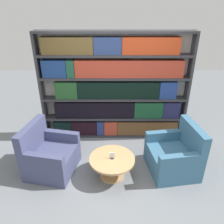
# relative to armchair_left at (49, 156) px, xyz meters

# --- Properties ---
(ground_plane) EXTENTS (14.00, 14.00, 0.00)m
(ground_plane) POSITION_rel_armchair_left_xyz_m (1.21, -0.23, -0.31)
(ground_plane) COLOR slate
(bookshelf) EXTENTS (3.20, 0.30, 2.37)m
(bookshelf) POSITION_rel_armchair_left_xyz_m (1.21, 1.23, 0.85)
(bookshelf) COLOR silver
(bookshelf) RESTS_ON ground_plane
(armchair_left) EXTENTS (0.97, 1.01, 0.93)m
(armchair_left) POSITION_rel_armchair_left_xyz_m (0.00, 0.00, 0.00)
(armchair_left) COLOR #42476B
(armchair_left) RESTS_ON ground_plane
(armchair_right) EXTENTS (0.94, 0.98, 0.93)m
(armchair_right) POSITION_rel_armchair_left_xyz_m (2.32, -0.00, 0.00)
(armchair_right) COLOR #386684
(armchair_right) RESTS_ON ground_plane
(coffee_table) EXTENTS (0.81, 0.81, 0.40)m
(coffee_table) POSITION_rel_armchair_left_xyz_m (1.16, -0.17, -0.03)
(coffee_table) COLOR tan
(coffee_table) RESTS_ON ground_plane
(table_sign) EXTENTS (0.10, 0.06, 0.12)m
(table_sign) POSITION_rel_armchair_left_xyz_m (1.16, -0.17, 0.14)
(table_sign) COLOR black
(table_sign) RESTS_ON coffee_table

